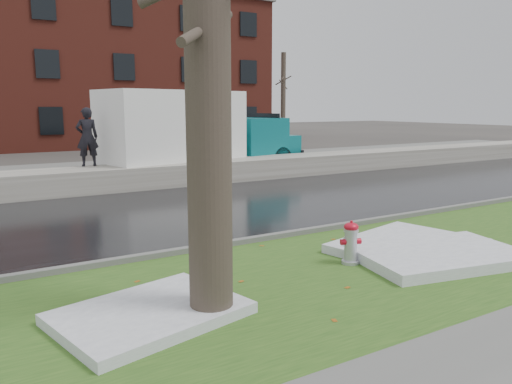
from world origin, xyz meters
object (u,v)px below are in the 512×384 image
box_truck (196,132)px  worker (87,137)px  tree (207,34)px  fire_hydrant (351,241)px

box_truck → worker: 4.12m
box_truck → tree: bearing=-125.4°
fire_hydrant → tree: 4.28m
fire_hydrant → tree: (-2.92, -0.69, 3.05)m
fire_hydrant → box_truck: (2.12, 10.97, 1.26)m
tree → box_truck: (5.04, 11.65, -1.80)m
worker → tree: bearing=89.1°
tree → box_truck: 12.82m
box_truck → fire_hydrant: bearing=-113.0°
fire_hydrant → box_truck: box_truck is taller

